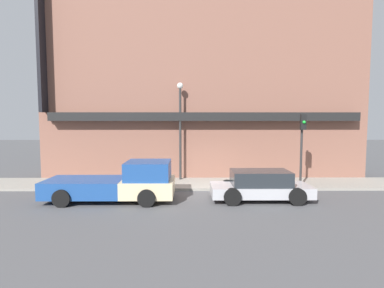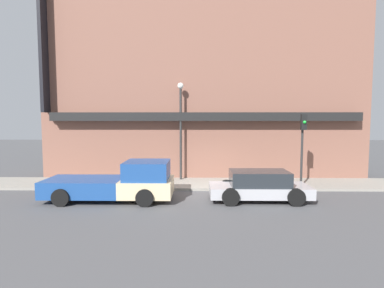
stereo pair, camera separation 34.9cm
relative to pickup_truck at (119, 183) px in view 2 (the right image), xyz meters
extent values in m
plane|color=#4C4C4F|center=(4.02, 1.79, -0.79)|extent=(80.00, 80.00, 0.00)
cube|color=gray|center=(4.02, 3.23, -0.73)|extent=(36.00, 2.90, 0.13)
cube|color=brown|center=(4.02, 6.18, 4.88)|extent=(19.80, 3.00, 11.34)
cube|color=black|center=(4.02, 4.38, 3.04)|extent=(18.22, 0.60, 0.50)
cube|color=black|center=(-5.38, 4.28, 6.98)|extent=(0.20, 0.80, 7.38)
cube|color=beige|center=(1.30, 0.00, -0.18)|extent=(2.29, 2.10, 0.74)
cube|color=#1E478C|center=(1.30, 0.00, 0.59)|extent=(1.95, 1.93, 0.80)
cube|color=#1E478C|center=(-1.56, 0.00, -0.18)|extent=(3.43, 2.10, 0.74)
cylinder|color=black|center=(1.36, 1.05, -0.42)|extent=(0.75, 0.22, 0.75)
cylinder|color=black|center=(1.36, -1.05, -0.42)|extent=(0.75, 0.22, 0.75)
cylinder|color=black|center=(-2.19, 1.05, -0.42)|extent=(0.75, 0.22, 0.75)
cylinder|color=black|center=(-2.19, -1.05, -0.42)|extent=(0.75, 0.22, 0.75)
cube|color=#ADADB2|center=(6.36, 0.00, -0.33)|extent=(4.46, 1.77, 0.48)
cube|color=#23282D|center=(6.36, 0.00, 0.24)|extent=(2.59, 1.59, 0.65)
cylinder|color=black|center=(7.75, 0.88, -0.42)|extent=(0.75, 0.22, 0.75)
cylinder|color=black|center=(7.75, -0.88, -0.42)|extent=(0.75, 0.22, 0.75)
cylinder|color=black|center=(4.98, 0.88, -0.42)|extent=(0.75, 0.22, 0.75)
cylinder|color=black|center=(4.98, -0.88, -0.42)|extent=(0.75, 0.22, 0.75)
cylinder|color=yellow|center=(5.41, 2.25, -0.44)|extent=(0.21, 0.21, 0.44)
sphere|color=yellow|center=(5.41, 2.25, -0.16)|extent=(0.20, 0.20, 0.20)
cylinder|color=#2D2D2D|center=(2.61, 4.18, 1.99)|extent=(0.14, 0.14, 5.31)
sphere|color=silver|center=(2.61, 4.18, 4.83)|extent=(0.36, 0.36, 0.36)
cylinder|color=#2D2D2D|center=(9.04, 2.27, 1.24)|extent=(0.12, 0.12, 3.80)
cube|color=black|center=(9.04, 2.11, 2.74)|extent=(0.28, 0.20, 0.80)
sphere|color=green|center=(9.04, 1.99, 2.74)|extent=(0.16, 0.16, 0.16)
camera|label=1|loc=(3.17, -13.34, 2.84)|focal=28.00mm
camera|label=2|loc=(3.52, -13.34, 2.84)|focal=28.00mm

